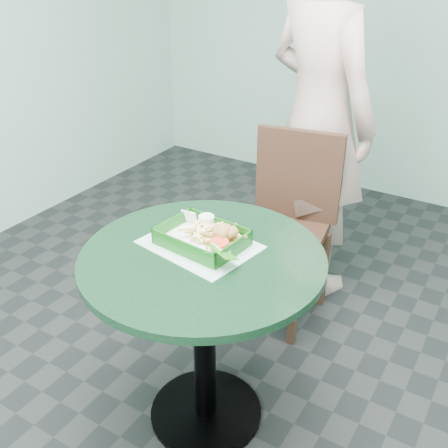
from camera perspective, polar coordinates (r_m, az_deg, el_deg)
The scene contains 10 objects.
floor at distance 2.30m, azimuth -1.96°, elevation -19.84°, with size 4.00×5.00×0.02m, color #303335.
cafe_table at distance 1.90m, azimuth -2.25°, elevation -8.19°, with size 0.85×0.85×0.75m.
dining_chair at distance 2.59m, azimuth 6.89°, elevation 1.11°, with size 0.42×0.42×0.93m.
diner_person at distance 2.66m, azimuth 10.70°, elevation 15.83°, with size 0.84×0.55×2.31m, color #BF9990.
placemat at distance 1.86m, azimuth -2.64°, elevation -2.77°, with size 0.38×0.29×0.00m, color #A9DCCA.
food_basket at distance 1.86m, azimuth -2.40°, elevation -2.30°, with size 0.29×0.21×0.06m.
crab_sandwich at distance 1.82m, azimuth 0.04°, elevation -1.65°, with size 0.13×0.13×0.08m.
fries_pile at distance 1.89m, azimuth -2.37°, elevation -1.07°, with size 0.10×0.11×0.04m, color #FFEE8D, non-canonical shape.
sauce_ramekin at distance 1.92m, azimuth -2.22°, elevation -0.01°, with size 0.06×0.06×0.03m.
garnish_cup at distance 1.76m, azimuth -0.10°, elevation -3.23°, with size 0.12×0.11×0.05m.
Camera 1 is at (0.86, -1.26, 1.72)m, focal length 42.00 mm.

